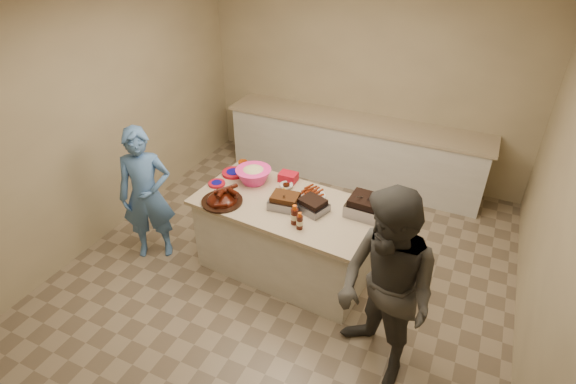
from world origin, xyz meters
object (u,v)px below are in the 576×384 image
at_px(bbq_bottle_a, 294,224).
at_px(plastic_cup, 243,169).
at_px(guest_blue, 158,251).
at_px(island, 286,268).
at_px(rib_platter, 222,202).
at_px(mustard_bottle, 284,197).
at_px(coleslaw_bowl, 254,182).
at_px(guest_gray, 374,365).
at_px(roasting_pan, 364,213).
at_px(bbq_bottle_b, 300,228).

relative_size(bbq_bottle_a, plastic_cup, 1.88).
relative_size(plastic_cup, guest_blue, 0.07).
distance_m(island, plastic_cup, 1.19).
xyz_separation_m(rib_platter, mustard_bottle, (0.52, 0.34, 0.00)).
bearing_deg(coleslaw_bowl, guest_gray, -31.01).
bearing_deg(island, roasting_pan, 16.55).
bearing_deg(guest_blue, mustard_bottle, -13.69).
bearing_deg(guest_gray, mustard_bottle, -176.78).
bearing_deg(bbq_bottle_b, island, 131.96).
distance_m(rib_platter, mustard_bottle, 0.62).
height_order(island, plastic_cup, plastic_cup).
bearing_deg(rib_platter, bbq_bottle_b, -4.59).
xyz_separation_m(coleslaw_bowl, guest_blue, (-0.97, -0.59, -0.86)).
xyz_separation_m(plastic_cup, guest_blue, (-0.73, -0.77, -0.86)).
xyz_separation_m(rib_platter, guest_blue, (-0.87, -0.11, -0.86)).
height_order(bbq_bottle_b, mustard_bottle, bbq_bottle_b).
distance_m(bbq_bottle_b, mustard_bottle, 0.54).
height_order(island, bbq_bottle_b, bbq_bottle_b).
distance_m(island, rib_platter, 1.06).
height_order(rib_platter, guest_blue, rib_platter).
bearing_deg(mustard_bottle, plastic_cup, 153.91).
distance_m(rib_platter, roasting_pan, 1.39).
distance_m(bbq_bottle_b, guest_gray, 1.34).
bearing_deg(mustard_bottle, rib_platter, -146.56).
bearing_deg(coleslaw_bowl, guest_blue, -148.86).
bearing_deg(guest_blue, bbq_bottle_b, -30.37).
distance_m(mustard_bottle, guest_gray, 1.77).
height_order(bbq_bottle_a, mustard_bottle, bbq_bottle_a).
bearing_deg(island, bbq_bottle_a, -46.96).
distance_m(roasting_pan, guest_gray, 1.36).
bearing_deg(rib_platter, roasting_pan, 17.13).
relative_size(bbq_bottle_b, mustard_bottle, 1.48).
bearing_deg(mustard_bottle, guest_blue, -161.89).
distance_m(bbq_bottle_a, plastic_cup, 1.16).
bearing_deg(bbq_bottle_b, guest_blue, -178.57).
xyz_separation_m(island, coleslaw_bowl, (-0.48, 0.22, 0.86)).
bearing_deg(bbq_bottle_b, guest_gray, -27.19).
xyz_separation_m(bbq_bottle_b, guest_blue, (-1.74, -0.04, -0.86)).
height_order(island, roasting_pan, roasting_pan).
height_order(mustard_bottle, plastic_cup, mustard_bottle).
distance_m(coleslaw_bowl, bbq_bottle_b, 0.94).
relative_size(coleslaw_bowl, mustard_bottle, 3.23).
xyz_separation_m(bbq_bottle_b, guest_gray, (0.92, -0.47, -0.86)).
distance_m(rib_platter, bbq_bottle_a, 0.80).
xyz_separation_m(plastic_cup, guest_gray, (1.93, -1.20, -0.86)).
height_order(bbq_bottle_b, guest_gray, bbq_bottle_b).
bearing_deg(rib_platter, coleslaw_bowl, 78.23).
distance_m(bbq_bottle_a, guest_gray, 1.41).
distance_m(plastic_cup, guest_blue, 1.37).
distance_m(roasting_pan, coleslaw_bowl, 1.23).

